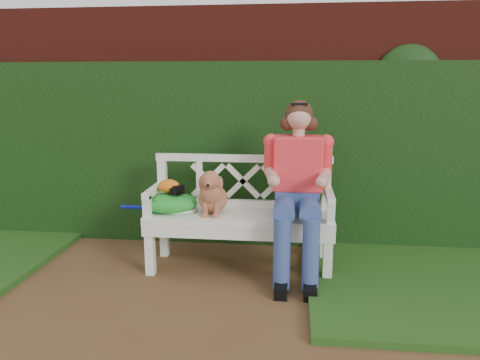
# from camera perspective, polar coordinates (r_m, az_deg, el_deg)

# --- Properties ---
(ground) EXTENTS (60.00, 60.00, 0.00)m
(ground) POSITION_cam_1_polar(r_m,az_deg,el_deg) (3.19, -12.56, -16.95)
(ground) COLOR brown
(brick_wall) EXTENTS (10.00, 0.30, 2.20)m
(brick_wall) POSITION_cam_1_polar(r_m,az_deg,el_deg) (4.65, -5.54, 6.64)
(brick_wall) COLOR #591A12
(brick_wall) RESTS_ON ground
(ivy_hedge) EXTENTS (10.00, 0.18, 1.70)m
(ivy_hedge) POSITION_cam_1_polar(r_m,az_deg,el_deg) (4.47, -6.06, 3.18)
(ivy_hedge) COLOR #1F4A17
(ivy_hedge) RESTS_ON ground
(grass_right) EXTENTS (2.60, 2.00, 0.05)m
(grass_right) POSITION_cam_1_polar(r_m,az_deg,el_deg) (4.09, 27.01, -10.95)
(grass_right) COLOR #183C15
(grass_right) RESTS_ON ground
(garden_bench) EXTENTS (1.60, 0.66, 0.48)m
(garden_bench) POSITION_cam_1_polar(r_m,az_deg,el_deg) (3.88, -0.00, -7.38)
(garden_bench) COLOR white
(garden_bench) RESTS_ON ground
(seated_woman) EXTENTS (0.74, 0.88, 1.35)m
(seated_woman) POSITION_cam_1_polar(r_m,az_deg,el_deg) (3.72, 6.99, -1.35)
(seated_woman) COLOR #CB3642
(seated_woman) RESTS_ON ground
(dog) EXTENTS (0.26, 0.35, 0.37)m
(dog) POSITION_cam_1_polar(r_m,az_deg,el_deg) (3.74, -3.38, -1.35)
(dog) COLOR #A0512B
(dog) RESTS_ON garden_bench
(tennis_racket) EXTENTS (0.73, 0.44, 0.03)m
(tennis_racket) POSITION_cam_1_polar(r_m,az_deg,el_deg) (3.91, -8.20, -3.44)
(tennis_racket) COLOR white
(tennis_racket) RESTS_ON garden_bench
(green_bag) EXTENTS (0.45, 0.35, 0.15)m
(green_bag) POSITION_cam_1_polar(r_m,az_deg,el_deg) (3.86, -8.58, -2.73)
(green_bag) COLOR #318A2A
(green_bag) RESTS_ON garden_bench
(camera_item) EXTENTS (0.13, 0.12, 0.07)m
(camera_item) POSITION_cam_1_polar(r_m,az_deg,el_deg) (3.82, -7.79, -1.15)
(camera_item) COLOR black
(camera_item) RESTS_ON green_bag
(baseball_glove) EXTENTS (0.20, 0.17, 0.11)m
(baseball_glove) POSITION_cam_1_polar(r_m,az_deg,el_deg) (3.85, -8.68, -0.75)
(baseball_glove) COLOR orange
(baseball_glove) RESTS_ON green_bag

